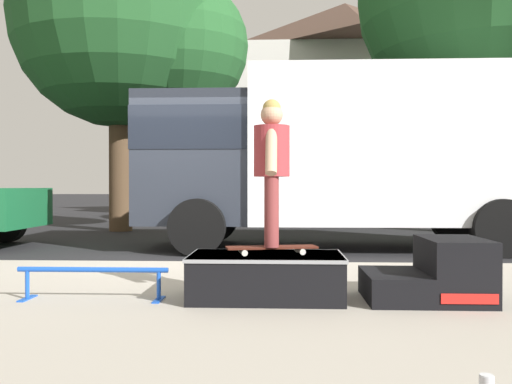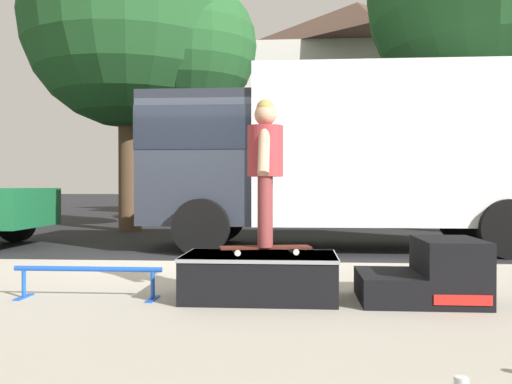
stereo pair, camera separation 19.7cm
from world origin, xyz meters
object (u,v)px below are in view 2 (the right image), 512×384
(grind_rail, at_px, (88,275))
(skater_kid, at_px, (265,160))
(kicker_ramp, at_px, (430,275))
(skate_box, at_px, (260,275))
(street_tree_main, at_px, (142,28))
(skateboard, at_px, (265,248))
(box_truck, at_px, (344,151))

(grind_rail, height_order, skater_kid, skater_kid)
(kicker_ramp, height_order, grind_rail, kicker_ramp)
(skate_box, distance_m, skater_kid, 0.99)
(kicker_ramp, distance_m, street_tree_main, 11.01)
(kicker_ramp, bearing_deg, street_tree_main, 119.62)
(kicker_ramp, xyz_separation_m, skateboard, (-1.39, -0.00, 0.22))
(street_tree_main, bearing_deg, skateboard, -67.79)
(street_tree_main, bearing_deg, kicker_ramp, -60.38)
(skate_box, height_order, grind_rail, skate_box)
(skater_kid, xyz_separation_m, street_tree_main, (-3.55, 8.68, 3.66))
(kicker_ramp, distance_m, skateboard, 1.41)
(kicker_ramp, relative_size, skateboard, 1.25)
(skater_kid, height_order, street_tree_main, street_tree_main)
(kicker_ramp, height_order, skater_kid, skater_kid)
(skateboard, height_order, box_truck, box_truck)
(kicker_ramp, bearing_deg, skater_kid, -179.98)
(skate_box, bearing_deg, box_truck, 77.45)
(grind_rail, distance_m, skateboard, 1.55)
(skateboard, relative_size, street_tree_main, 0.10)
(grind_rail, xyz_separation_m, skater_kid, (1.53, 0.10, 0.99))
(box_truck, bearing_deg, skateboard, -102.05)
(skate_box, xyz_separation_m, skateboard, (0.05, -0.00, 0.24))
(skate_box, xyz_separation_m, grind_rail, (-1.48, -0.11, -0.00))
(skateboard, bearing_deg, street_tree_main, 112.21)
(street_tree_main, bearing_deg, grind_rail, -77.08)
(skate_box, distance_m, kicker_ramp, 1.44)
(skateboard, distance_m, box_truck, 5.30)
(grind_rail, distance_m, box_truck, 5.95)
(skate_box, xyz_separation_m, street_tree_main, (-3.50, 8.68, 4.65))
(box_truck, height_order, street_tree_main, street_tree_main)
(grind_rail, relative_size, street_tree_main, 0.17)
(kicker_ramp, bearing_deg, box_truck, 93.49)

